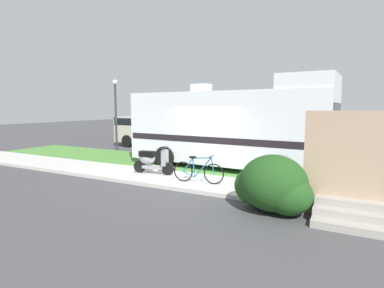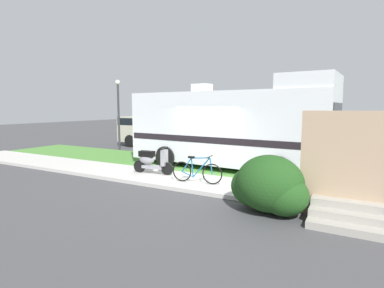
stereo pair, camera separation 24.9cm
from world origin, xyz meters
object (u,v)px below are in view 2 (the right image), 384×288
object	(u,v)px
scooter	(152,161)
bicycle	(197,171)
pickup_truck_near	(154,131)
street_lamp_post	(118,108)
bottle_green	(324,192)
motorhome_rv	(230,127)

from	to	relation	value
scooter	bicycle	xyz separation A→B (m)	(2.06, -0.43, -0.09)
pickup_truck_near	street_lamp_post	size ratio (longest dim) A/B	1.45
bottle_green	bicycle	bearing A→B (deg)	-173.88
motorhome_rv	bottle_green	size ratio (longest dim) A/B	32.22
motorhome_rv	bicycle	size ratio (longest dim) A/B	4.87
bicycle	bottle_green	world-z (taller)	bicycle
motorhome_rv	pickup_truck_near	world-z (taller)	motorhome_rv
bottle_green	street_lamp_post	bearing A→B (deg)	157.96
scooter	street_lamp_post	size ratio (longest dim) A/B	0.39
scooter	pickup_truck_near	bearing A→B (deg)	125.43
scooter	bicycle	bearing A→B (deg)	-11.70
pickup_truck_near	bottle_green	world-z (taller)	pickup_truck_near
pickup_truck_near	street_lamp_post	distance (m)	2.85
scooter	bottle_green	xyz separation A→B (m)	(5.70, -0.04, -0.35)
motorhome_rv	scooter	world-z (taller)	motorhome_rv
scooter	street_lamp_post	bearing A→B (deg)	141.25
bicycle	pickup_truck_near	world-z (taller)	pickup_truck_near
motorhome_rv	bicycle	world-z (taller)	motorhome_rv
bicycle	street_lamp_post	world-z (taller)	street_lamp_post
pickup_truck_near	street_lamp_post	world-z (taller)	street_lamp_post
motorhome_rv	street_lamp_post	world-z (taller)	street_lamp_post
motorhome_rv	pickup_truck_near	distance (m)	8.10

